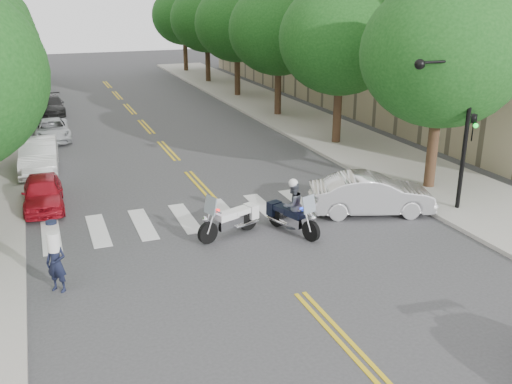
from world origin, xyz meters
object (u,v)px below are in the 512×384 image
motorcycle_police (292,209)px  convertible (372,194)px  officer_standing (56,263)px  motorcycle_parked (233,219)px

motorcycle_police → convertible: size_ratio=0.51×
motorcycle_police → officer_standing: bearing=-8.8°
motorcycle_parked → convertible: size_ratio=0.52×
motorcycle_police → motorcycle_parked: bearing=-35.0°
motorcycle_parked → convertible: bearing=-110.3°
motorcycle_police → motorcycle_parked: (-1.91, 0.55, -0.31)m
motorcycle_police → motorcycle_parked: size_ratio=0.98×
motorcycle_police → convertible: motorcycle_police is taller
motorcycle_police → convertible: 3.56m
officer_standing → convertible: size_ratio=0.37×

